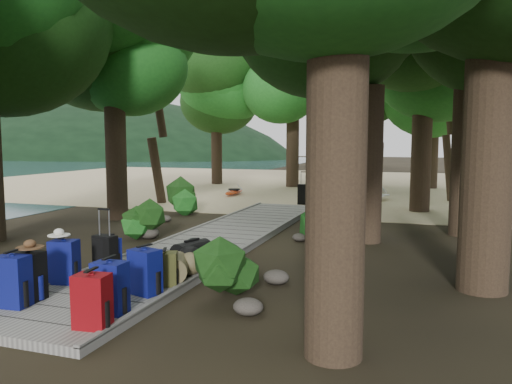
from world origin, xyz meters
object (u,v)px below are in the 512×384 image
(backpack_left_b, at_px, (29,273))
(lone_suitcase_on_sand, at_px, (304,194))
(backpack_right_b, at_px, (110,285))
(backpack_right_a, at_px, (92,298))
(backpack_right_c, at_px, (145,269))
(duffel_right_khaki, at_px, (176,267))
(suitcase_on_boardwalk, at_px, (105,253))
(kayak, at_px, (234,191))
(backpack_left_c, at_px, (64,259))
(backpack_right_d, at_px, (165,267))
(backpack_left_d, at_px, (108,252))
(sun_lounger, at_px, (374,192))
(backpack_left_a, at_px, (13,278))
(duffel_right_black, at_px, (192,253))

(backpack_left_b, xyz_separation_m, lone_suitcase_on_sand, (1.06, 11.86, -0.11))
(backpack_right_b, height_order, lone_suitcase_on_sand, backpack_right_b)
(backpack_right_a, bearing_deg, backpack_right_c, 88.24)
(duffel_right_khaki, xyz_separation_m, suitcase_on_boardwalk, (-1.36, 0.09, 0.10))
(kayak, bearing_deg, suitcase_on_boardwalk, -79.03)
(backpack_left_c, height_order, backpack_right_d, backpack_left_c)
(backpack_left_b, relative_size, backpack_left_d, 1.23)
(backpack_right_b, xyz_separation_m, kayak, (-3.72, 13.88, -0.29))
(backpack_right_b, xyz_separation_m, sun_lounger, (1.93, 13.80, -0.14))
(backpack_left_b, xyz_separation_m, backpack_right_b, (1.37, -0.10, -0.00))
(lone_suitcase_on_sand, xyz_separation_m, sun_lounger, (2.24, 1.83, -0.03))
(backpack_right_c, bearing_deg, lone_suitcase_on_sand, 107.63)
(backpack_left_a, height_order, duffel_right_black, backpack_left_a)
(backpack_left_d, bearing_deg, duffel_right_khaki, 9.84)
(backpack_left_d, xyz_separation_m, sun_lounger, (3.24, 11.98, -0.08))
(backpack_right_d, bearing_deg, backpack_left_d, 137.09)
(backpack_left_b, xyz_separation_m, kayak, (-2.34, 13.78, -0.29))
(backpack_left_c, distance_m, backpack_right_c, 1.45)
(backpack_left_d, xyz_separation_m, backpack_right_b, (1.31, -1.82, 0.07))
(backpack_left_d, distance_m, duffel_right_khaki, 1.40)
(backpack_left_d, bearing_deg, duffel_right_black, 47.07)
(backpack_right_a, height_order, suitcase_on_boardwalk, backpack_right_a)
(kayak, bearing_deg, backpack_left_c, -80.39)
(lone_suitcase_on_sand, bearing_deg, backpack_right_a, -98.44)
(duffel_right_khaki, bearing_deg, suitcase_on_boardwalk, 153.30)
(lone_suitcase_on_sand, relative_size, kayak, 0.20)
(sun_lounger, bearing_deg, suitcase_on_boardwalk, -80.21)
(suitcase_on_boardwalk, distance_m, lone_suitcase_on_sand, 10.30)
(backpack_left_b, bearing_deg, suitcase_on_boardwalk, 85.44)
(backpack_right_b, xyz_separation_m, duffel_right_black, (-0.08, 2.50, -0.15))
(lone_suitcase_on_sand, bearing_deg, duffel_right_khaki, -98.23)
(backpack_left_a, height_order, backpack_left_c, backpack_left_a)
(backpack_right_d, bearing_deg, suitcase_on_boardwalk, 140.76)
(backpack_right_b, bearing_deg, sun_lounger, 81.98)
(backpack_left_a, bearing_deg, backpack_left_b, 90.00)
(backpack_right_b, relative_size, duffel_right_black, 1.07)
(backpack_right_c, xyz_separation_m, duffel_right_khaki, (0.07, 0.79, -0.16))
(duffel_right_black, distance_m, lone_suitcase_on_sand, 9.47)
(backpack_left_d, height_order, sun_lounger, backpack_left_d)
(backpack_left_a, relative_size, backpack_left_b, 1.03)
(backpack_left_d, distance_m, sun_lounger, 12.41)
(backpack_right_c, xyz_separation_m, kayak, (-3.71, 13.05, -0.28))
(duffel_right_black, height_order, sun_lounger, sun_lounger)
(backpack_left_c, bearing_deg, suitcase_on_boardwalk, 68.08)
(suitcase_on_boardwalk, bearing_deg, backpack_left_d, 109.08)
(backpack_right_b, height_order, sun_lounger, backpack_right_b)
(backpack_right_b, relative_size, sun_lounger, 0.37)
(backpack_left_b, bearing_deg, duffel_right_black, 60.06)
(backpack_left_c, relative_size, backpack_right_c, 1.03)
(backpack_left_b, height_order, backpack_right_c, backpack_left_b)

